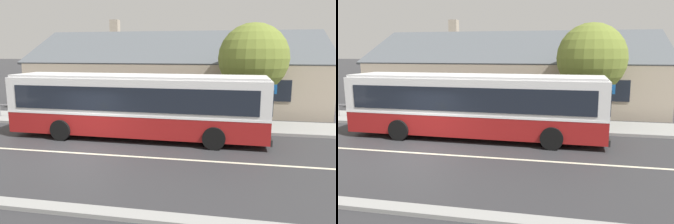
{
  "view_description": "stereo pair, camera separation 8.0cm",
  "coord_description": "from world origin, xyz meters",
  "views": [
    {
      "loc": [
        6.17,
        -12.17,
        4.2
      ],
      "look_at": [
        3.24,
        2.94,
        1.33
      ],
      "focal_mm": 35.0,
      "sensor_mm": 36.0,
      "label": 1
    },
    {
      "loc": [
        6.25,
        -12.15,
        4.2
      ],
      "look_at": [
        3.24,
        2.94,
        1.33
      ],
      "focal_mm": 35.0,
      "sensor_mm": 36.0,
      "label": 2
    }
  ],
  "objects": [
    {
      "name": "ground_plane",
      "position": [
        0.0,
        0.0,
        0.0
      ],
      "size": [
        300.0,
        300.0,
        0.0
      ],
      "primitive_type": "plane",
      "color": "#2D2D30"
    },
    {
      "name": "transit_bus",
      "position": [
        1.72,
        2.9,
        1.66
      ],
      "size": [
        12.51,
        2.94,
        3.08
      ],
      "color": "maroon",
      "rests_on": "ground"
    },
    {
      "name": "sidewalk_far",
      "position": [
        0.0,
        6.0,
        0.07
      ],
      "size": [
        60.0,
        3.0,
        0.15
      ],
      "primitive_type": "cube",
      "color": "gray",
      "rests_on": "ground"
    },
    {
      "name": "curb_near",
      "position": [
        0.0,
        -4.75,
        0.06
      ],
      "size": [
        60.0,
        0.5,
        0.12
      ],
      "primitive_type": "cube",
      "color": "gray",
      "rests_on": "ground"
    },
    {
      "name": "bench_down_street",
      "position": [
        0.27,
        5.98,
        0.57
      ],
      "size": [
        1.79,
        0.51,
        0.94
      ],
      "color": "brown",
      "rests_on": "sidewalk_far"
    },
    {
      "name": "bench_by_building",
      "position": [
        -3.71,
        5.25,
        0.57
      ],
      "size": [
        1.79,
        0.51,
        0.94
      ],
      "color": "brown",
      "rests_on": "sidewalk_far"
    },
    {
      "name": "community_building",
      "position": [
        2.01,
        13.73,
        1.82
      ],
      "size": [
        21.07,
        10.71,
        6.77
      ],
      "color": "tan",
      "rests_on": "ground"
    },
    {
      "name": "lane_divider_stripe",
      "position": [
        0.0,
        0.0,
        0.0
      ],
      "size": [
        60.0,
        0.16,
        0.01
      ],
      "primitive_type": "cube",
      "color": "beige",
      "rests_on": "ground"
    },
    {
      "name": "bike_rack",
      "position": [
        -7.53,
        5.69,
        0.68
      ],
      "size": [
        1.16,
        0.06,
        0.78
      ],
      "color": "slate",
      "rests_on": "sidewalk_far"
    },
    {
      "name": "bus_stop_sign",
      "position": [
        8.26,
        4.99,
        1.64
      ],
      "size": [
        0.36,
        0.07,
        2.4
      ],
      "color": "gray",
      "rests_on": "sidewalk_far"
    },
    {
      "name": "street_tree_primary",
      "position": [
        7.34,
        7.13,
        3.79
      ],
      "size": [
        3.96,
        3.96,
        5.78
      ],
      "color": "#4C3828",
      "rests_on": "ground"
    }
  ]
}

